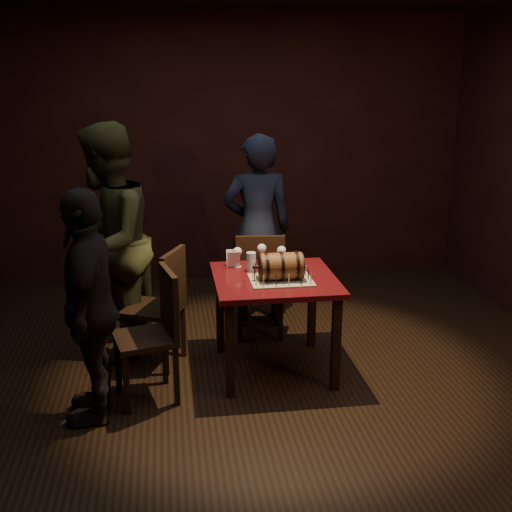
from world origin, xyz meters
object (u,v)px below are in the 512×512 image
at_px(pint_of_ale, 251,262).
at_px(chair_left_rear, 162,301).
at_px(barrel_cake, 281,266).
at_px(chair_back, 260,280).
at_px(wine_glass_mid, 262,249).
at_px(person_left_front, 89,306).
at_px(wine_glass_right, 281,251).
at_px(person_back, 257,229).
at_px(person_left_rear, 108,244).
at_px(wine_glass_left, 237,253).
at_px(pub_table, 275,291).
at_px(chair_left_front, 156,327).

height_order(pint_of_ale, chair_left_rear, chair_left_rear).
xyz_separation_m(barrel_cake, chair_back, (-0.05, 0.71, -0.34)).
bearing_deg(wine_glass_mid, person_left_front, -145.78).
relative_size(wine_glass_right, chair_back, 0.17).
height_order(person_back, person_left_rear, person_left_rear).
distance_m(wine_glass_left, chair_back, 0.54).
relative_size(pint_of_ale, person_left_rear, 0.08).
height_order(pub_table, person_back, person_back).
bearing_deg(person_left_rear, person_back, 129.60).
relative_size(wine_glass_mid, person_back, 0.09).
distance_m(pint_of_ale, chair_back, 0.57).
height_order(barrel_cake, pint_of_ale, barrel_cake).
bearing_deg(chair_back, person_back, 84.43).
bearing_deg(chair_back, chair_left_front, -133.11).
distance_m(pint_of_ale, chair_left_front, 0.91).
bearing_deg(wine_glass_mid, chair_left_front, -142.18).
height_order(wine_glass_left, chair_left_rear, chair_left_rear).
relative_size(chair_back, person_back, 0.55).
relative_size(wine_glass_mid, wine_glass_right, 1.00).
relative_size(barrel_cake, person_left_front, 0.24).
distance_m(pint_of_ale, person_left_front, 1.31).
height_order(pub_table, person_left_rear, person_left_rear).
height_order(chair_back, person_left_rear, person_left_rear).
height_order(barrel_cake, wine_glass_right, barrel_cake).
height_order(barrel_cake, person_left_rear, person_left_rear).
distance_m(chair_left_front, person_left_rear, 0.94).
distance_m(wine_glass_mid, pint_of_ale, 0.23).
relative_size(chair_left_rear, person_left_rear, 0.50).
bearing_deg(chair_left_front, person_left_front, -154.20).
bearing_deg(chair_left_rear, wine_glass_mid, 9.72).
distance_m(wine_glass_left, wine_glass_right, 0.34).
height_order(wine_glass_right, person_left_rear, person_left_rear).
xyz_separation_m(chair_back, person_left_front, (-1.27, -1.12, 0.25)).
relative_size(pub_table, wine_glass_mid, 5.59).
relative_size(person_back, person_left_rear, 0.92).
relative_size(wine_glass_right, chair_left_rear, 0.17).
distance_m(person_back, person_left_front, 2.03).
distance_m(wine_glass_mid, person_left_rear, 1.20).
height_order(barrel_cake, chair_back, barrel_cake).
bearing_deg(wine_glass_mid, pint_of_ale, -119.74).
bearing_deg(person_left_front, wine_glass_left, 128.92).
distance_m(wine_glass_mid, chair_left_front, 1.11).
bearing_deg(wine_glass_left, person_left_front, -143.32).
xyz_separation_m(barrel_cake, chair_left_front, (-0.91, -0.21, -0.34)).
bearing_deg(wine_glass_left, wine_glass_mid, 19.02).
height_order(pub_table, chair_left_front, chair_left_front).
xyz_separation_m(pub_table, wine_glass_mid, (-0.04, 0.35, 0.23)).
xyz_separation_m(wine_glass_left, chair_left_front, (-0.63, -0.58, -0.35)).
xyz_separation_m(wine_glass_right, chair_back, (-0.12, 0.36, -0.35)).
bearing_deg(wine_glass_left, pub_table, -49.09).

